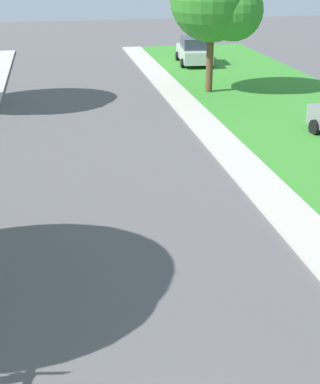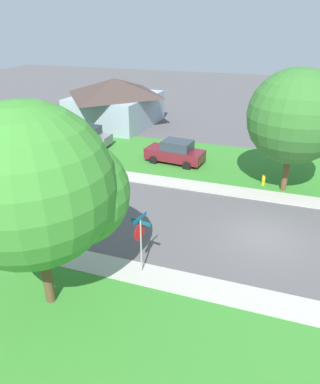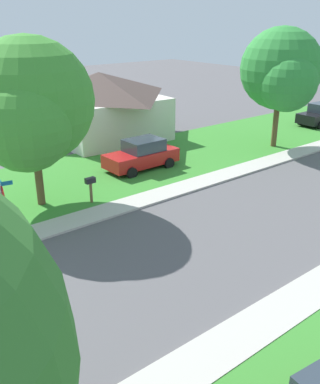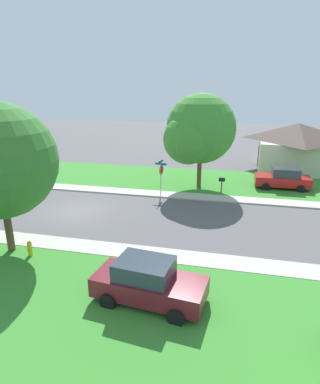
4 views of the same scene
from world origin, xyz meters
name	(u,v)px [view 2 (image 2 of 4)]	position (x,y,z in m)	size (l,w,h in m)	color
ground_plane	(264,237)	(0.00, 0.00, 0.00)	(120.00, 120.00, 0.00)	#565456
sidewalk_east	(94,172)	(4.70, 12.00, 0.05)	(1.40, 56.00, 0.10)	#B7B2A8
lawn_east	(122,151)	(9.40, 12.00, 0.04)	(8.00, 56.00, 0.08)	#38842D
sidewalk_west	(0,242)	(-4.70, 12.00, 0.05)	(1.40, 56.00, 0.10)	#B7B2A8
stop_sign_far_corner	(140,235)	(-4.53, 4.75, 1.89)	(0.91, 0.91, 2.77)	#9E9EA3
car_maroon_behind_trees	(175,152)	(8.26, 7.12, 0.87)	(2.41, 4.48, 1.76)	maroon
car_grey_far_down_street	(86,137)	(9.57, 15.40, 0.87)	(2.18, 4.38, 1.76)	gray
tree_across_left	(298,119)	(6.22, -0.90, 4.52)	(5.89, 5.48, 7.44)	brown
tree_corner_large	(44,188)	(-6.95, 7.15, 4.69)	(5.91, 5.50, 7.62)	brown
house_right_setback	(115,101)	(16.80, 16.00, 2.38)	(9.42, 8.29, 4.60)	#93A3B2
fire_hydrant	(263,180)	(6.17, 0.56, 0.44)	(0.38, 0.22, 0.83)	gold
mailbox	(28,251)	(-5.94, 9.27, 1.01)	(0.24, 0.48, 1.31)	brown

